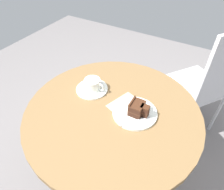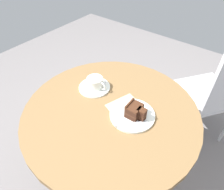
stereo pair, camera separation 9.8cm
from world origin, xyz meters
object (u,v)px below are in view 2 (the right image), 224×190
(coffee_cup, at_px, (95,83))
(fork, at_px, (127,123))
(cake_plate, at_px, (132,115))
(saucer, at_px, (95,87))
(napkin, at_px, (128,109))
(cafe_chair, at_px, (220,89))
(teaspoon, at_px, (104,89))
(cake_slice, at_px, (135,111))

(coffee_cup, height_order, fork, coffee_cup)
(cake_plate, bearing_deg, saucer, 171.15)
(coffee_cup, height_order, cake_plate, coffee_cup)
(napkin, height_order, cafe_chair, cafe_chair)
(napkin, bearing_deg, cafe_chair, 64.80)
(teaspoon, bearing_deg, cake_slice, 39.86)
(fork, bearing_deg, cake_plate, -124.18)
(napkin, distance_m, cafe_chair, 0.72)
(napkin, bearing_deg, teaspoon, 168.29)
(fork, distance_m, napkin, 0.10)
(coffee_cup, distance_m, fork, 0.30)
(cake_plate, bearing_deg, teaspoon, 165.38)
(fork, bearing_deg, cafe_chair, -154.21)
(coffee_cup, height_order, cake_slice, cake_slice)
(teaspoon, relative_size, cake_plate, 0.41)
(cake_plate, bearing_deg, fork, -79.08)
(saucer, height_order, fork, fork)
(teaspoon, relative_size, cafe_chair, 0.09)
(coffee_cup, xyz_separation_m, teaspoon, (0.05, 0.01, -0.03))
(teaspoon, distance_m, fork, 0.26)
(teaspoon, xyz_separation_m, napkin, (0.18, -0.04, -0.01))
(cake_plate, height_order, napkin, cake_plate)
(cake_plate, height_order, fork, fork)
(cake_plate, bearing_deg, cake_slice, -6.98)
(saucer, height_order, cake_slice, cake_slice)
(saucer, bearing_deg, cafe_chair, 49.02)
(cake_plate, xyz_separation_m, cafe_chair, (0.26, 0.66, -0.15))
(fork, xyz_separation_m, cafe_chair, (0.25, 0.72, -0.16))
(cafe_chair, bearing_deg, coffee_cup, -4.79)
(cake_plate, height_order, cake_slice, cake_slice)
(saucer, bearing_deg, cake_slice, -8.76)
(fork, distance_m, cafe_chair, 0.78)
(coffee_cup, distance_m, teaspoon, 0.06)
(coffee_cup, bearing_deg, cafe_chair, 49.25)
(coffee_cup, xyz_separation_m, cake_slice, (0.28, -0.05, 0.00))
(coffee_cup, xyz_separation_m, cafe_chair, (0.53, 0.61, -0.19))
(coffee_cup, bearing_deg, fork, -21.15)
(saucer, distance_m, coffee_cup, 0.04)
(cafe_chair, bearing_deg, fork, 16.86)
(napkin, xyz_separation_m, cafe_chair, (0.30, 0.64, -0.15))
(cake_plate, bearing_deg, napkin, 153.14)
(saucer, relative_size, cafe_chair, 0.18)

